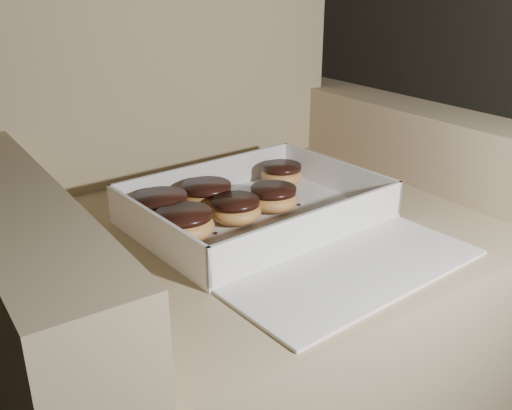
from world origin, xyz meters
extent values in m
cube|color=tan|center=(0.27, 0.19, 0.21)|extent=(0.72, 0.72, 0.42)
cube|color=tan|center=(0.27, 0.52, 0.68)|extent=(0.72, 0.14, 0.52)
cube|color=tan|center=(-0.13, 0.19, 0.28)|extent=(0.12, 0.72, 0.56)
cube|color=tan|center=(0.66, 0.19, 0.28)|extent=(0.12, 0.72, 0.56)
cube|color=white|center=(0.25, 0.17, 0.43)|extent=(0.41, 0.33, 0.01)
cube|color=white|center=(0.24, 0.31, 0.46)|extent=(0.39, 0.04, 0.06)
cube|color=white|center=(0.27, 0.02, 0.46)|extent=(0.39, 0.04, 0.06)
cube|color=white|center=(0.06, 0.15, 0.46)|extent=(0.03, 0.29, 0.06)
cube|color=white|center=(0.45, 0.18, 0.46)|extent=(0.03, 0.29, 0.06)
cube|color=#C9516C|center=(0.45, 0.18, 0.46)|extent=(0.03, 0.29, 0.05)
cube|color=white|center=(0.27, -0.06, 0.42)|extent=(0.40, 0.20, 0.01)
ellipsoid|color=#C39044|center=(0.11, 0.23, 0.45)|extent=(0.09, 0.09, 0.04)
cylinder|color=black|center=(0.11, 0.23, 0.47)|extent=(0.09, 0.09, 0.01)
ellipsoid|color=#C39044|center=(0.20, 0.24, 0.45)|extent=(0.09, 0.09, 0.04)
cylinder|color=black|center=(0.20, 0.24, 0.47)|extent=(0.08, 0.08, 0.01)
ellipsoid|color=#C39044|center=(0.21, 0.16, 0.45)|extent=(0.08, 0.08, 0.04)
cylinder|color=black|center=(0.21, 0.16, 0.47)|extent=(0.08, 0.08, 0.01)
ellipsoid|color=#C39044|center=(0.29, 0.17, 0.45)|extent=(0.08, 0.08, 0.04)
cylinder|color=black|center=(0.29, 0.17, 0.47)|extent=(0.08, 0.08, 0.01)
ellipsoid|color=#C39044|center=(0.38, 0.26, 0.45)|extent=(0.08, 0.08, 0.04)
cylinder|color=black|center=(0.38, 0.26, 0.47)|extent=(0.07, 0.07, 0.01)
ellipsoid|color=#C39044|center=(0.11, 0.15, 0.45)|extent=(0.09, 0.09, 0.04)
cylinder|color=black|center=(0.11, 0.15, 0.47)|extent=(0.09, 0.09, 0.01)
ellipsoid|color=black|center=(0.38, 0.05, 0.43)|extent=(0.01, 0.01, 0.00)
ellipsoid|color=black|center=(0.16, 0.14, 0.43)|extent=(0.01, 0.01, 0.00)
ellipsoid|color=black|center=(0.32, 0.05, 0.43)|extent=(0.01, 0.01, 0.00)
ellipsoid|color=black|center=(0.34, 0.16, 0.43)|extent=(0.01, 0.01, 0.00)
ellipsoid|color=black|center=(0.21, 0.08, 0.43)|extent=(0.01, 0.01, 0.00)
camera|label=1|loc=(-0.24, -0.56, 0.82)|focal=40.00mm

